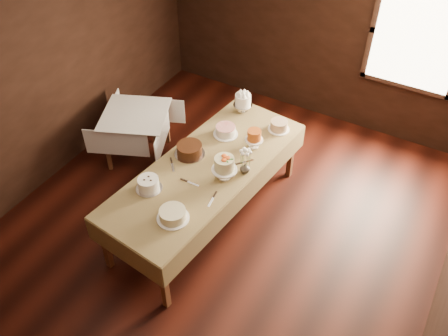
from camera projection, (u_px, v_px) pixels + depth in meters
The scene contains 21 objects.
floor at pixel (216, 235), 5.89m from camera, with size 5.00×6.00×0.01m, color black.
ceiling at pixel (212, 18), 4.00m from camera, with size 5.00×6.00×0.01m, color beige.
wall_back at pixel (322, 30), 6.86m from camera, with size 5.00×0.02×2.80m, color black.
wall_left at pixel (38, 81), 5.86m from camera, with size 0.02×6.00×2.80m, color black.
window at pixel (417, 40), 6.21m from camera, with size 1.10×0.05×1.30m, color #FFEABF.
display_table at pixel (206, 171), 5.59m from camera, with size 1.36×2.83×0.84m.
side_table at pixel (135, 119), 6.56m from camera, with size 1.14×1.14×0.73m.
cake_meringue at pixel (243, 104), 6.27m from camera, with size 0.25×0.25×0.27m.
cake_speckled at pixel (279, 126), 6.02m from camera, with size 0.30×0.30×0.13m.
cake_lattice at pixel (226, 131), 5.95m from camera, with size 0.33×0.33×0.11m.
cake_caramel at pixel (254, 140), 5.74m from camera, with size 0.22×0.22×0.25m.
cake_chocolate at pixel (190, 150), 5.66m from camera, with size 0.36×0.36×0.14m.
cake_flowers at pixel (224, 169), 5.33m from camera, with size 0.30×0.30×0.29m.
cake_swirl at pixel (149, 184), 5.23m from camera, with size 0.31×0.31×0.15m.
cake_cream at pixel (173, 215), 4.92m from camera, with size 0.39×0.39×0.12m.
cake_server_a at pixel (193, 184), 5.34m from camera, with size 0.24×0.03×0.01m, color silver.
cake_server_b at pixel (211, 202), 5.13m from camera, with size 0.24×0.03×0.01m, color silver.
cake_server_d at pixel (248, 161), 5.61m from camera, with size 0.24×0.03×0.01m, color silver.
cake_server_e at pixel (173, 167), 5.54m from camera, with size 0.24×0.03×0.01m, color silver.
flower_vase at pixel (245, 168), 5.44m from camera, with size 0.12×0.12×0.12m, color #2D2823.
flower_bouquet at pixel (245, 156), 5.32m from camera, with size 0.14×0.14×0.20m, color white, non-canonical shape.
Camera 1 is at (1.98, -3.24, 4.58)m, focal length 38.69 mm.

